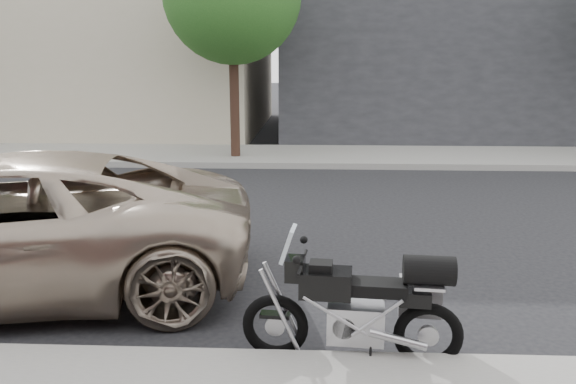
{
  "coord_description": "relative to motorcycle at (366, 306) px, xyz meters",
  "views": [
    {
      "loc": [
        0.0,
        8.36,
        2.56
      ],
      "look_at": [
        0.31,
        1.28,
        0.9
      ],
      "focal_mm": 35.0,
      "sensor_mm": 36.0,
      "label": 1
    }
  ],
  "objects": [
    {
      "name": "ground",
      "position": [
        0.47,
        -3.89,
        -0.52
      ],
      "size": [
        120.0,
        120.0,
        0.0
      ],
      "primitive_type": "plane",
      "color": "black",
      "rests_on": "ground"
    },
    {
      "name": "far_sidewalk",
      "position": [
        0.47,
        -10.39,
        -0.44
      ],
      "size": [
        44.0,
        3.0,
        0.15
      ],
      "primitive_type": "cube",
      "color": "gray",
      "rests_on": "ground"
    },
    {
      "name": "motorcycle",
      "position": [
        0.0,
        0.0,
        0.0
      ],
      "size": [
        1.9,
        0.61,
        1.2
      ],
      "rotation": [
        0.0,
        0.0,
        -0.09
      ],
      "color": "black",
      "rests_on": "ground"
    },
    {
      "name": "far_building_dark",
      "position": [
        -6.53,
        -17.39,
        2.98
      ],
      "size": [
        16.0,
        11.0,
        7.0
      ],
      "color": "#26262B",
      "rests_on": "ground"
    },
    {
      "name": "far_building_cream",
      "position": [
        9.47,
        -17.39,
        3.48
      ],
      "size": [
        14.0,
        11.0,
        8.0
      ],
      "color": "#B5A990",
      "rests_on": "ground"
    }
  ]
}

